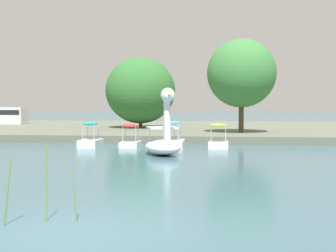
{
  "coord_description": "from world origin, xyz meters",
  "views": [
    {
      "loc": [
        2.53,
        -7.6,
        2.39
      ],
      "look_at": [
        0.02,
        15.82,
        1.3
      ],
      "focal_mm": 45.57,
      "sensor_mm": 36.0,
      "label": 1
    }
  ],
  "objects": [
    {
      "name": "parked_van",
      "position": [
        -19.49,
        35.49,
        1.48
      ],
      "size": [
        4.49,
        1.94,
        1.78
      ],
      "color": "silver",
      "rests_on": "shore_bank_far"
    },
    {
      "name": "shore_bank_far",
      "position": [
        0.0,
        32.83,
        0.26
      ],
      "size": [
        135.36,
        27.75,
        0.51
      ],
      "primitive_type": "cube",
      "color": "#5B6051",
      "rests_on": "ground_plane"
    },
    {
      "name": "tree_broadleaf_behind_dock",
      "position": [
        4.5,
        23.16,
        4.73
      ],
      "size": [
        6.08,
        5.87,
        6.66
      ],
      "color": "#423323",
      "rests_on": "shore_bank_far"
    },
    {
      "name": "pedal_boat_cyan",
      "position": [
        0.17,
        16.68,
        0.4
      ],
      "size": [
        1.35,
        2.29,
        1.54
      ],
      "color": "white",
      "rests_on": "ground_plane"
    },
    {
      "name": "pedal_boat_red",
      "position": [
        -2.32,
        16.96,
        0.43
      ],
      "size": [
        1.06,
        1.74,
        1.36
      ],
      "color": "white",
      "rests_on": "ground_plane"
    },
    {
      "name": "pedal_boat_teal",
      "position": [
        -4.66,
        16.81,
        0.43
      ],
      "size": [
        1.1,
        2.12,
        1.48
      ],
      "color": "white",
      "rests_on": "ground_plane"
    },
    {
      "name": "tree_willow_overhanging",
      "position": [
        -3.85,
        29.31,
        3.77
      ],
      "size": [
        6.44,
        6.23,
        6.14
      ],
      "color": "brown",
      "rests_on": "shore_bank_far"
    },
    {
      "name": "ground_plane",
      "position": [
        0.0,
        0.0,
        0.0
      ],
      "size": [
        487.41,
        487.41,
        0.0
      ],
      "primitive_type": "plane",
      "color": "#385966"
    },
    {
      "name": "pedal_boat_lime",
      "position": [
        2.82,
        17.05,
        0.42
      ],
      "size": [
        1.16,
        1.85,
        1.41
      ],
      "color": "white",
      "rests_on": "ground_plane"
    },
    {
      "name": "swan_boat",
      "position": [
        0.09,
        13.22,
        0.69
      ],
      "size": [
        2.55,
        3.29,
        3.26
      ],
      "color": "white",
      "rests_on": "ground_plane"
    }
  ]
}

